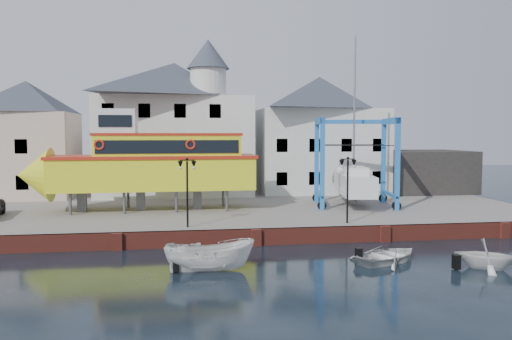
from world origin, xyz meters
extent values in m
plane|color=black|center=(0.00, 0.00, 0.00)|extent=(140.00, 140.00, 0.00)
cube|color=slate|center=(0.00, 11.00, 0.50)|extent=(44.00, 22.00, 1.00)
cube|color=maroon|center=(0.00, 0.12, 0.50)|extent=(44.00, 0.25, 1.00)
cube|color=maroon|center=(-8.00, -0.05, 0.50)|extent=(0.60, 0.36, 1.00)
cube|color=maroon|center=(0.00, -0.05, 0.50)|extent=(0.60, 0.36, 1.00)
cube|color=maroon|center=(8.00, -0.05, 0.50)|extent=(0.60, 0.36, 1.00)
cube|color=maroon|center=(16.00, -0.05, 0.50)|extent=(0.60, 0.36, 1.00)
cube|color=beige|center=(-18.00, 18.00, 4.75)|extent=(8.00, 7.00, 7.50)
pyramid|color=#393E49|center=(-18.00, 18.00, 9.90)|extent=(8.00, 7.00, 2.80)
cube|color=black|center=(-17.50, 14.54, 2.60)|extent=(1.00, 0.08, 1.20)
cube|color=black|center=(-17.50, 14.54, 5.60)|extent=(1.00, 0.08, 1.20)
cube|color=white|center=(-5.00, 18.50, 5.50)|extent=(14.00, 8.00, 9.00)
pyramid|color=#393E49|center=(-5.00, 18.50, 11.60)|extent=(14.00, 8.00, 3.20)
cube|color=black|center=(-10.50, 14.54, 2.60)|extent=(1.00, 0.08, 1.20)
cube|color=black|center=(-7.50, 14.54, 2.60)|extent=(1.00, 0.08, 1.20)
cube|color=black|center=(-4.50, 14.54, 2.60)|extent=(1.00, 0.08, 1.20)
cube|color=black|center=(-1.50, 14.54, 2.60)|extent=(1.00, 0.08, 1.20)
cube|color=black|center=(-10.50, 14.54, 5.60)|extent=(1.00, 0.08, 1.20)
cube|color=black|center=(-7.50, 14.54, 5.60)|extent=(1.00, 0.08, 1.20)
cube|color=black|center=(-4.50, 14.54, 5.60)|extent=(1.00, 0.08, 1.20)
cube|color=black|center=(-1.50, 14.54, 5.60)|extent=(1.00, 0.08, 1.20)
cube|color=black|center=(-10.50, 14.54, 8.60)|extent=(1.00, 0.08, 1.20)
cube|color=black|center=(-7.50, 14.54, 8.60)|extent=(1.00, 0.08, 1.20)
cube|color=black|center=(-4.50, 14.54, 8.60)|extent=(1.00, 0.08, 1.20)
cube|color=black|center=(-1.50, 14.54, 8.60)|extent=(1.00, 0.08, 1.20)
cylinder|color=white|center=(-2.00, 16.10, 11.20)|extent=(3.20, 3.20, 2.40)
cone|color=#393E49|center=(-2.00, 16.10, 13.70)|extent=(3.80, 3.80, 2.60)
cube|color=white|center=(9.00, 19.00, 5.00)|extent=(12.00, 8.00, 8.00)
pyramid|color=#393E49|center=(9.00, 19.00, 10.60)|extent=(12.00, 8.00, 3.20)
cube|color=black|center=(4.50, 15.04, 2.60)|extent=(1.00, 0.08, 1.20)
cube|color=black|center=(7.50, 15.04, 2.60)|extent=(1.00, 0.08, 1.20)
cube|color=black|center=(10.50, 15.04, 2.60)|extent=(1.00, 0.08, 1.20)
cube|color=black|center=(13.50, 15.04, 2.60)|extent=(1.00, 0.08, 1.20)
cube|color=black|center=(4.50, 15.04, 5.60)|extent=(1.00, 0.08, 1.20)
cube|color=black|center=(7.50, 15.04, 5.60)|extent=(1.00, 0.08, 1.20)
cube|color=black|center=(10.50, 15.04, 5.60)|extent=(1.00, 0.08, 1.20)
cube|color=black|center=(13.50, 15.04, 5.60)|extent=(1.00, 0.08, 1.20)
cube|color=black|center=(19.00, 17.00, 3.00)|extent=(8.00, 7.00, 4.00)
cylinder|color=black|center=(-4.00, 1.20, 3.00)|extent=(0.12, 0.12, 4.00)
cube|color=black|center=(-4.00, 1.20, 5.05)|extent=(0.90, 0.06, 0.06)
sphere|color=black|center=(-4.00, 1.20, 5.12)|extent=(0.16, 0.16, 0.16)
cone|color=black|center=(-4.40, 1.20, 4.78)|extent=(0.32, 0.32, 0.45)
sphere|color=silver|center=(-4.40, 1.20, 4.60)|extent=(0.18, 0.18, 0.18)
cone|color=black|center=(-3.60, 1.20, 4.78)|extent=(0.32, 0.32, 0.45)
sphere|color=silver|center=(-3.60, 1.20, 4.60)|extent=(0.18, 0.18, 0.18)
cylinder|color=black|center=(6.00, 1.20, 3.00)|extent=(0.12, 0.12, 4.00)
cube|color=black|center=(6.00, 1.20, 5.05)|extent=(0.90, 0.06, 0.06)
sphere|color=black|center=(6.00, 1.20, 5.12)|extent=(0.16, 0.16, 0.16)
cone|color=black|center=(5.60, 1.20, 4.78)|extent=(0.32, 0.32, 0.45)
sphere|color=silver|center=(5.60, 1.20, 4.60)|extent=(0.18, 0.18, 0.18)
cone|color=black|center=(6.40, 1.20, 4.78)|extent=(0.32, 0.32, 0.45)
sphere|color=silver|center=(6.40, 1.20, 4.60)|extent=(0.18, 0.18, 0.18)
cylinder|color=#59595E|center=(-12.03, 6.92, 1.78)|extent=(0.20, 0.20, 1.56)
cylinder|color=#59595E|center=(-12.08, 9.83, 1.78)|extent=(0.20, 0.20, 1.56)
cylinder|color=#59595E|center=(-8.40, 6.99, 1.78)|extent=(0.20, 0.20, 1.56)
cylinder|color=#59595E|center=(-8.45, 9.89, 1.78)|extent=(0.20, 0.20, 1.56)
cylinder|color=#59595E|center=(-4.77, 7.05, 1.78)|extent=(0.20, 0.20, 1.56)
cylinder|color=#59595E|center=(-4.81, 9.95, 1.78)|extent=(0.20, 0.20, 1.56)
cylinder|color=#59595E|center=(-1.13, 7.11, 1.78)|extent=(0.20, 0.20, 1.56)
cylinder|color=#59595E|center=(-1.18, 10.01, 1.78)|extent=(0.20, 0.20, 1.56)
cube|color=#59595E|center=(-11.54, 8.39, 1.78)|extent=(0.63, 0.53, 1.56)
cube|color=#59595E|center=(-7.39, 8.46, 1.78)|extent=(0.63, 0.53, 1.56)
cube|color=#59595E|center=(-3.23, 8.52, 1.78)|extent=(0.63, 0.53, 1.56)
cube|color=yellow|center=(-6.35, 8.47, 3.70)|extent=(14.60, 4.19, 2.28)
cone|color=yellow|center=(-14.76, 8.33, 3.70)|extent=(2.35, 3.98, 3.95)
cube|color=#B02714|center=(-6.35, 8.47, 4.95)|extent=(14.92, 4.36, 0.23)
cube|color=yellow|center=(-5.31, 8.49, 5.67)|extent=(10.44, 3.70, 1.66)
cube|color=black|center=(-5.28, 6.70, 5.73)|extent=(9.97, 0.23, 0.93)
cube|color=black|center=(-5.34, 10.29, 5.73)|extent=(9.97, 0.23, 0.93)
cube|color=#B02714|center=(-5.31, 8.49, 6.60)|extent=(10.65, 3.81, 0.19)
cube|color=silver|center=(-8.94, 8.43, 7.45)|extent=(2.74, 2.74, 1.89)
cube|color=black|center=(-8.92, 7.05, 7.53)|extent=(2.27, 0.10, 0.83)
torus|color=#B02714|center=(-9.95, 6.57, 5.88)|extent=(0.73, 0.16, 0.73)
torus|color=#B02714|center=(-3.72, 6.67, 5.88)|extent=(0.73, 0.16, 0.73)
cube|color=#1665B0|center=(5.87, 6.63, 4.39)|extent=(0.39, 0.39, 6.79)
cylinder|color=black|center=(5.87, 6.63, 1.34)|extent=(0.71, 0.35, 0.68)
cube|color=#1665B0|center=(6.64, 11.07, 4.39)|extent=(0.39, 0.39, 6.79)
cylinder|color=black|center=(6.64, 11.07, 1.34)|extent=(0.71, 0.35, 0.68)
cube|color=#1665B0|center=(11.27, 5.69, 4.39)|extent=(0.39, 0.39, 6.79)
cylinder|color=black|center=(11.27, 5.69, 1.34)|extent=(0.71, 0.35, 0.68)
cube|color=#1665B0|center=(12.04, 10.14, 4.39)|extent=(0.39, 0.39, 6.79)
cylinder|color=black|center=(12.04, 10.14, 1.34)|extent=(0.71, 0.35, 0.68)
cube|color=#1665B0|center=(6.26, 8.85, 7.62)|extent=(1.16, 4.83, 0.48)
cube|color=#1665B0|center=(6.26, 8.85, 1.97)|extent=(1.06, 4.82, 0.20)
cube|color=#1665B0|center=(11.65, 7.92, 7.62)|extent=(1.16, 4.83, 0.48)
cube|color=#1665B0|center=(11.65, 7.92, 1.97)|extent=(1.06, 4.82, 0.20)
cube|color=#1665B0|center=(9.34, 10.60, 7.62)|extent=(5.79, 1.32, 0.34)
cube|color=silver|center=(8.96, 8.38, 2.75)|extent=(3.43, 7.54, 1.55)
cone|color=silver|center=(9.69, 12.63, 2.75)|extent=(2.46, 1.91, 2.23)
cube|color=#59595E|center=(8.96, 8.38, 1.63)|extent=(0.53, 1.76, 0.68)
cube|color=silver|center=(8.87, 7.90, 3.81)|extent=(2.02, 3.13, 0.58)
cylinder|color=#99999E|center=(9.04, 8.86, 8.85)|extent=(0.18, 0.18, 10.66)
cube|color=black|center=(8.66, 6.66, 5.77)|extent=(5.16, 1.01, 0.05)
cube|color=black|center=(9.25, 10.10, 5.77)|extent=(5.16, 1.01, 0.05)
imported|color=silver|center=(-2.99, -5.12, 0.00)|extent=(4.41, 1.76, 1.69)
imported|color=silver|center=(6.31, -4.54, 0.00)|extent=(4.96, 4.48, 0.84)
imported|color=silver|center=(10.53, -6.58, 0.00)|extent=(3.90, 3.74, 1.58)
camera|label=1|loc=(-4.11, -28.86, 6.61)|focal=35.00mm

